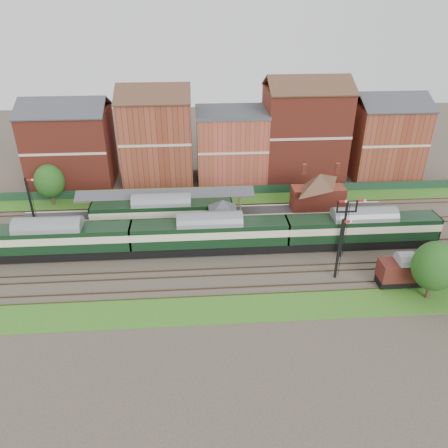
{
  "coord_description": "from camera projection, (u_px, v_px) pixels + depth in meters",
  "views": [
    {
      "loc": [
        -6.6,
        -49.54,
        31.18
      ],
      "look_at": [
        -2.92,
        2.0,
        3.0
      ],
      "focal_mm": 35.0,
      "sensor_mm": 36.0,
      "label": 1
    }
  ],
  "objects": [
    {
      "name": "semaphore_platform_end",
      "position": [
        31.0,
        203.0,
        61.86
      ],
      "size": [
        1.23,
        0.25,
        8.0
      ],
      "color": "black",
      "rests_on": "ground"
    },
    {
      "name": "semaphore_bracket",
      "position": [
        345.0,
        226.0,
        55.06
      ],
      "size": [
        3.6,
        0.25,
        8.18
      ],
      "color": "black",
      "rests_on": "ground"
    },
    {
      "name": "grass_back",
      "position": [
        235.0,
        199.0,
        72.71
      ],
      "size": [
        90.0,
        4.5,
        0.06
      ],
      "primitive_type": "cube",
      "color": "#2D6619",
      "rests_on": "ground"
    },
    {
      "name": "semaphore_siding",
      "position": [
        339.0,
        248.0,
        51.22
      ],
      "size": [
        1.23,
        0.25,
        8.0
      ],
      "color": "black",
      "rests_on": "ground"
    },
    {
      "name": "signal_box",
      "position": [
        223.0,
        218.0,
        59.85
      ],
      "size": [
        5.4,
        5.4,
        6.0
      ],
      "color": "#617351",
      "rests_on": "ground"
    },
    {
      "name": "platform_railcar",
      "position": [
        162.0,
        213.0,
        62.41
      ],
      "size": [
        19.99,
        3.15,
        4.6
      ],
      "color": "black",
      "rests_on": "ground"
    },
    {
      "name": "station_building",
      "position": [
        318.0,
        191.0,
        66.11
      ],
      "size": [
        8.1,
        8.1,
        5.9
      ],
      "color": "maroon",
      "rests_on": "platform"
    },
    {
      "name": "town_backdrop",
      "position": [
        230.0,
        142.0,
        77.25
      ],
      "size": [
        69.0,
        10.0,
        16.0
      ],
      "color": "maroon",
      "rests_on": "ground"
    },
    {
      "name": "tree_far",
      "position": [
        435.0,
        266.0,
        47.57
      ],
      "size": [
        4.95,
        4.95,
        7.23
      ],
      "color": "#382619",
      "rests_on": "ground"
    },
    {
      "name": "dmu_train",
      "position": [
        210.0,
        234.0,
        57.1
      ],
      "size": [
        61.14,
        3.21,
        4.7
      ],
      "color": "black",
      "rests_on": "ground"
    },
    {
      "name": "platform",
      "position": [
        207.0,
        215.0,
        66.7
      ],
      "size": [
        55.0,
        3.4,
        1.0
      ],
      "primitive_type": "cube",
      "color": "#2D2D2D",
      "rests_on": "ground"
    },
    {
      "name": "grass_front",
      "position": [
        259.0,
        307.0,
        48.19
      ],
      "size": [
        90.0,
        5.0,
        0.06
      ],
      "primitive_type": "cube",
      "color": "#2D6619",
      "rests_on": "ground"
    },
    {
      "name": "ground",
      "position": [
        247.0,
        250.0,
        58.72
      ],
      "size": [
        160.0,
        160.0,
        0.0
      ],
      "primitive_type": "plane",
      "color": "#473D33",
      "rests_on": "ground"
    },
    {
      "name": "canopy",
      "position": [
        166.0,
        191.0,
        64.37
      ],
      "size": [
        26.0,
        3.89,
        4.08
      ],
      "color": "brown",
      "rests_on": "platform"
    },
    {
      "name": "tree_back",
      "position": [
        49.0,
        181.0,
        68.97
      ],
      "size": [
        4.66,
        4.66,
        6.81
      ],
      "color": "#382619",
      "rests_on": "ground"
    },
    {
      "name": "goods_van_a",
      "position": [
        403.0,
        271.0,
        50.99
      ],
      "size": [
        5.57,
        2.41,
        3.38
      ],
      "color": "black",
      "rests_on": "ground"
    },
    {
      "name": "fence",
      "position": [
        234.0,
        190.0,
        74.12
      ],
      "size": [
        90.0,
        0.12,
        1.5
      ],
      "primitive_type": "cube",
      "color": "#193823",
      "rests_on": "ground"
    },
    {
      "name": "brick_hut",
      "position": [
        279.0,
        229.0,
        61.3
      ],
      "size": [
        3.2,
        2.64,
        2.94
      ],
      "color": "brown",
      "rests_on": "ground"
    }
  ]
}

